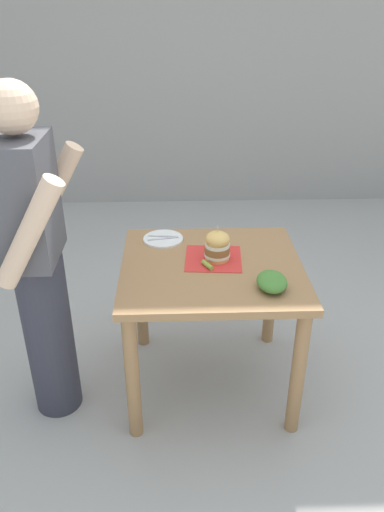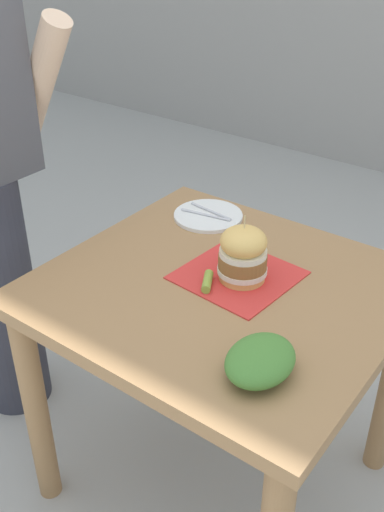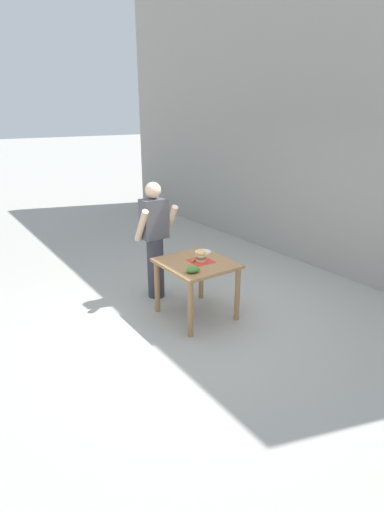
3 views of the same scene
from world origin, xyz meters
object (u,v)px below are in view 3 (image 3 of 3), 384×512
side_salad (193,269)px  diner_across_table (155,239)px  sandwich (201,256)px  side_plate_with_forks (203,252)px  parked_car_near_curb (227,171)px  pickle_spear (193,261)px  patio_table (196,272)px

side_salad → diner_across_table: size_ratio=0.11×
sandwich → side_plate_with_forks: size_ratio=0.86×
side_salad → parked_car_near_curb: 9.03m
pickle_spear → side_salad: size_ratio=0.45×
patio_table → side_plate_with_forks: side_plate_with_forks is taller
sandwich → parked_car_near_curb: parked_car_near_curb is taller
patio_table → parked_car_near_curb: size_ratio=0.21×
sandwich → side_salad: sandwich is taller
side_plate_with_forks → parked_car_near_curb: parked_car_near_curb is taller
side_plate_with_forks → diner_across_table: diner_across_table is taller
pickle_spear → diner_across_table: bearing=97.5°
parked_car_near_curb → patio_table: bearing=-132.1°
patio_table → diner_across_table: (-0.14, 0.82, 0.26)m
patio_table → side_salad: 0.39m
sandwich → parked_car_near_curb: size_ratio=0.04×
side_plate_with_forks → patio_table: bearing=-139.0°
sandwich → diner_across_table: size_ratio=0.11×
pickle_spear → side_plate_with_forks: (0.32, 0.23, -0.01)m
patio_table → sandwich: (0.05, -0.03, 0.22)m
side_salad → pickle_spear: bearing=54.2°
patio_table → side_plate_with_forks: bearing=41.0°
pickle_spear → patio_table: bearing=-35.7°
sandwich → side_plate_with_forks: (0.24, 0.28, -0.07)m
patio_table → sandwich: sandwich is taller
sandwich → side_plate_with_forks: sandwich is taller
side_plate_with_forks → sandwich: bearing=-130.3°
side_plate_with_forks → side_salad: size_ratio=1.22×
sandwich → parked_car_near_curb: 8.66m
patio_table → pickle_spear: 0.16m
sandwich → side_plate_with_forks: 0.37m
sandwich → side_salad: 0.37m
side_plate_with_forks → side_salad: side_salad is taller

